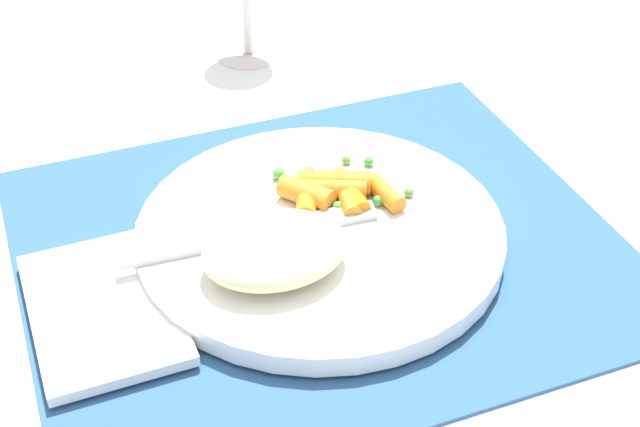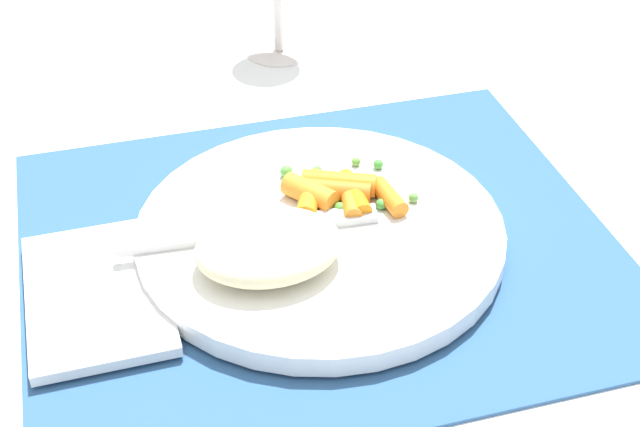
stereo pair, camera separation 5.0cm
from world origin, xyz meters
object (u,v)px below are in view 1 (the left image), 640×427
object	(u,v)px
plate	(320,233)
napkin	(103,308)
rice_mound	(275,249)
fork	(278,230)
carrot_portion	(333,191)

from	to	relation	value
plate	napkin	bearing A→B (deg)	-173.57
plate	rice_mound	xyz separation A→B (m)	(-0.04, -0.03, 0.02)
plate	napkin	size ratio (longest dim) A/B	1.89
fork	napkin	distance (m)	0.13
plate	rice_mound	distance (m)	0.06
napkin	fork	bearing A→B (deg)	8.82
rice_mound	napkin	distance (m)	0.12
rice_mound	fork	distance (m)	0.04
plate	rice_mound	bearing A→B (deg)	-143.71
plate	fork	xyz separation A→B (m)	(-0.03, 0.00, 0.01)
plate	fork	world-z (taller)	fork
rice_mound	napkin	size ratio (longest dim) A/B	0.71
rice_mound	fork	xyz separation A→B (m)	(0.01, 0.03, -0.01)
plate	carrot_portion	size ratio (longest dim) A/B	3.11
rice_mound	carrot_portion	size ratio (longest dim) A/B	1.17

